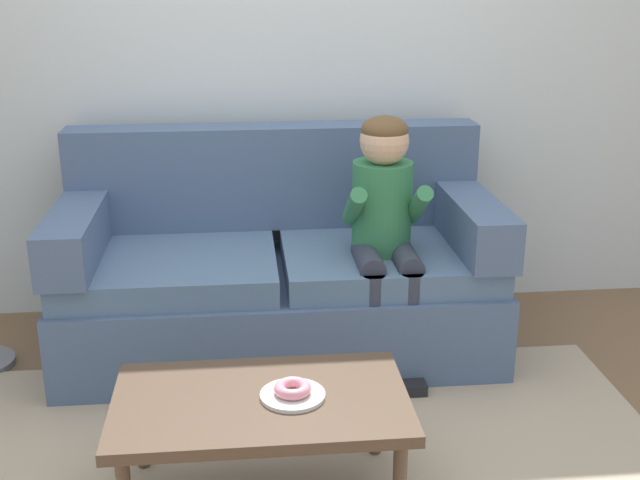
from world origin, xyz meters
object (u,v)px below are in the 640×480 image
object	(u,v)px
coffee_table	(261,409)
toy_controller	(142,431)
person_child	(385,219)
couch	(279,274)
donut	(293,388)

from	to	relation	value
coffee_table	toy_controller	xyz separation A→B (m)	(-0.44, 0.43, -0.32)
coffee_table	person_child	bearing A→B (deg)	59.33
couch	person_child	size ratio (longest dim) A/B	1.76
coffee_table	person_child	distance (m)	1.16
coffee_table	toy_controller	bearing A→B (deg)	136.05
couch	toy_controller	size ratio (longest dim) A/B	8.55
toy_controller	couch	bearing A→B (deg)	24.13
coffee_table	toy_controller	distance (m)	0.69
couch	toy_controller	distance (m)	0.99
person_child	coffee_table	bearing A→B (deg)	-120.67
person_child	toy_controller	distance (m)	1.31
coffee_table	donut	size ratio (longest dim) A/B	7.91
couch	coffee_table	bearing A→B (deg)	-95.85
person_child	donut	xyz separation A→B (m)	(-0.46, -0.96, -0.25)
person_child	toy_controller	size ratio (longest dim) A/B	4.87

